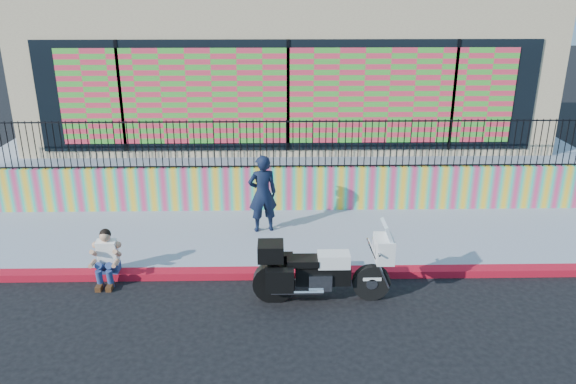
{
  "coord_description": "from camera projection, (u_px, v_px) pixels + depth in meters",
  "views": [
    {
      "loc": [
        -0.28,
        -9.97,
        5.5
      ],
      "look_at": [
        -0.06,
        1.2,
        1.36
      ],
      "focal_mm": 35.0,
      "sensor_mm": 36.0,
      "label": 1
    }
  ],
  "objects": [
    {
      "name": "storefront_building",
      "position": [
        286.0,
        60.0,
        17.76
      ],
      "size": [
        14.0,
        8.06,
        4.0
      ],
      "color": "tan",
      "rests_on": "elevated_platform"
    },
    {
      "name": "metal_fence",
      "position": [
        289.0,
        144.0,
        13.67
      ],
      "size": [
        15.8,
        0.04,
        1.2
      ],
      "primitive_type": null,
      "color": "black",
      "rests_on": "mural_wall"
    },
    {
      "name": "police_officer",
      "position": [
        263.0,
        194.0,
        12.7
      ],
      "size": [
        0.74,
        0.56,
        1.81
      ],
      "primitive_type": "imported",
      "rotation": [
        0.0,
        0.0,
        3.36
      ],
      "color": "black",
      "rests_on": "sidewalk"
    },
    {
      "name": "seated_man",
      "position": [
        106.0,
        262.0,
        10.86
      ],
      "size": [
        0.54,
        0.71,
        1.06
      ],
      "color": "navy",
      "rests_on": "ground"
    },
    {
      "name": "elevated_platform",
      "position": [
        286.0,
        139.0,
        18.87
      ],
      "size": [
        16.0,
        10.0,
        1.25
      ],
      "primitive_type": "cube",
      "color": "gray",
      "rests_on": "ground"
    },
    {
      "name": "police_motorcycle",
      "position": [
        320.0,
        268.0,
        10.21
      ],
      "size": [
        2.49,
        0.82,
        1.55
      ],
      "color": "black",
      "rests_on": "ground"
    },
    {
      "name": "mural_wall",
      "position": [
        289.0,
        188.0,
        14.07
      ],
      "size": [
        16.0,
        0.2,
        1.1
      ],
      "primitive_type": "cube",
      "color": "#DA396D",
      "rests_on": "sidewalk"
    },
    {
      "name": "ground",
      "position": [
        292.0,
        276.0,
        11.26
      ],
      "size": [
        90.0,
        90.0,
        0.0
      ],
      "primitive_type": "plane",
      "color": "black",
      "rests_on": "ground"
    },
    {
      "name": "sidewalk",
      "position": [
        290.0,
        238.0,
        12.78
      ],
      "size": [
        16.0,
        3.0,
        0.15
      ],
      "primitive_type": "cube",
      "color": "gray",
      "rests_on": "ground"
    },
    {
      "name": "red_curb",
      "position": [
        292.0,
        273.0,
        11.24
      ],
      "size": [
        16.0,
        0.3,
        0.15
      ],
      "primitive_type": "cube",
      "color": "maroon",
      "rests_on": "ground"
    }
  ]
}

